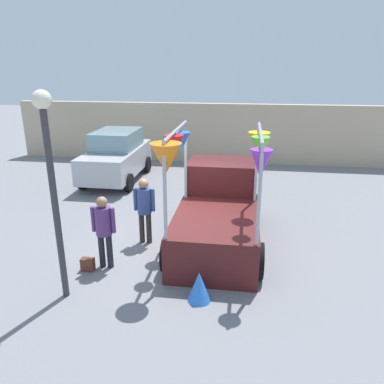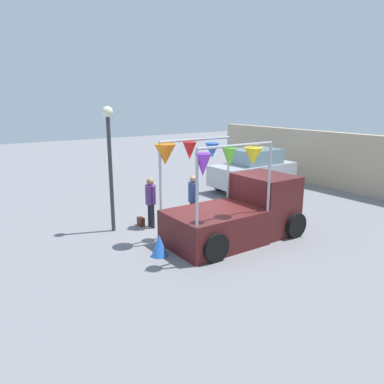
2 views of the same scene
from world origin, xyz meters
The scene contains 9 objects.
ground_plane centered at (0.00, 0.00, 0.00)m, with size 60.00×60.00×0.00m, color slate.
vendor_truck centered at (0.88, 0.53, 0.86)m, with size 2.49×4.20×2.95m.
parked_car centered at (-3.33, 5.11, 0.94)m, with size 1.88×4.00×1.88m.
person_customer centered at (-1.43, -1.23, 0.99)m, with size 0.53×0.34×1.64m.
person_vendor centered at (-0.89, 0.06, 1.00)m, with size 0.53×0.34×1.66m.
handbag centered at (-1.78, -1.43, 0.14)m, with size 0.28×0.16×0.28m, color #592D1E.
street_lamp centered at (-1.82, -2.37, 2.52)m, with size 0.32×0.32×3.85m.
brick_boundary_wall centered at (0.00, 8.49, 1.30)m, with size 18.00×0.36×2.60m, color tan.
folded_kite_bundle_azure centered at (0.73, -2.17, 0.30)m, with size 0.44×0.44×0.60m, color blue.
Camera 1 is at (1.46, -8.15, 4.24)m, focal length 35.00 mm.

